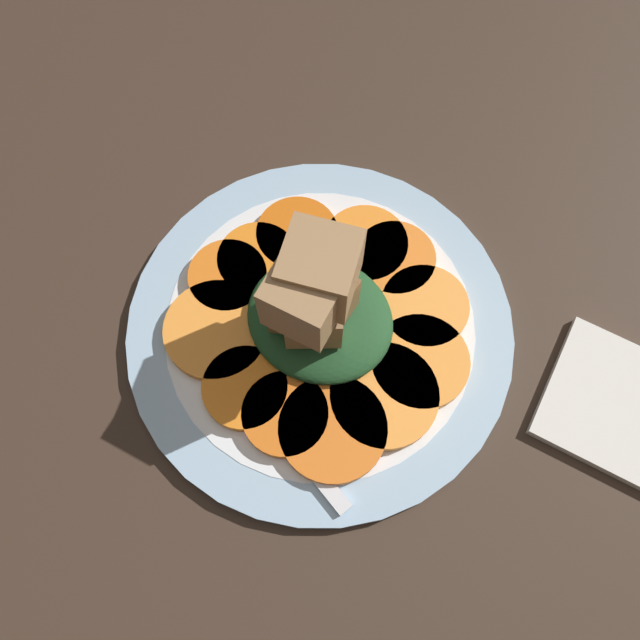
{
  "coord_description": "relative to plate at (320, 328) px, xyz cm",
  "views": [
    {
      "loc": [
        8.04,
        -14.93,
        46.98
      ],
      "look_at": [
        0.0,
        0.0,
        4.1
      ],
      "focal_mm": 35.0,
      "sensor_mm": 36.0,
      "label": 1
    }
  ],
  "objects": [
    {
      "name": "carrot_slice_8",
      "position": [
        1.11,
        -7.29,
        1.03
      ],
      "size": [
        6.16,
        6.16,
        0.9
      ],
      "primitive_type": "cylinder",
      "color": "orange",
      "rests_on": "plate"
    },
    {
      "name": "carrot_slice_1",
      "position": [
        2.6,
        7.47,
        1.03
      ],
      "size": [
        6.34,
        6.34,
        0.9
      ],
      "primitive_type": "cylinder",
      "color": "orange",
      "rests_on": "plate"
    },
    {
      "name": "carrot_slice_3",
      "position": [
        -5.16,
        5.77,
        1.03
      ],
      "size": [
        6.48,
        6.48,
        0.9
      ],
      "primitive_type": "cylinder",
      "color": "#D35E11",
      "rests_on": "plate"
    },
    {
      "name": "carrot_slice_0",
      "position": [
        6.35,
        4.89,
        1.03
      ],
      "size": [
        6.68,
        6.68,
        0.9
      ],
      "primitive_type": "cylinder",
      "color": "#F99438",
      "rests_on": "plate"
    },
    {
      "name": "center_pile",
      "position": [
        -0.19,
        -0.44,
        4.95
      ],
      "size": [
        10.98,
        9.88,
        11.69
      ],
      "color": "#1E4723",
      "rests_on": "plate"
    },
    {
      "name": "fork",
      "position": [
        -0.43,
        -7.6,
        0.78
      ],
      "size": [
        16.6,
        8.12,
        0.4
      ],
      "rotation": [
        0.0,
        0.0,
        -0.39
      ],
      "color": "silver",
      "rests_on": "plate"
    },
    {
      "name": "carrot_slice_7",
      "position": [
        -2.35,
        -6.99,
        1.03
      ],
      "size": [
        6.18,
        6.18,
        0.9
      ],
      "primitive_type": "cylinder",
      "color": "orange",
      "rests_on": "plate"
    },
    {
      "name": "carrot_slice_5",
      "position": [
        -8.07,
        -0.43,
        1.03
      ],
      "size": [
        6.08,
        6.08,
        0.9
      ],
      "primitive_type": "cylinder",
      "color": "orange",
      "rests_on": "plate"
    },
    {
      "name": "carrot_slice_10",
      "position": [
        6.69,
        -2.75,
        1.03
      ],
      "size": [
        7.83,
        7.83,
        0.9
      ],
      "primitive_type": "cylinder",
      "color": "orange",
      "rests_on": "plate"
    },
    {
      "name": "carrot_slice_4",
      "position": [
        -6.77,
        2.34,
        1.03
      ],
      "size": [
        6.28,
        6.28,
        0.9
      ],
      "primitive_type": "cylinder",
      "color": "orange",
      "rests_on": "plate"
    },
    {
      "name": "carrot_slice_9",
      "position": [
        4.57,
        -6.62,
        1.03
      ],
      "size": [
        7.68,
        7.68,
        0.9
      ],
      "primitive_type": "cylinder",
      "color": "orange",
      "rests_on": "plate"
    },
    {
      "name": "carrot_slice_11",
      "position": [
        7.89,
        0.75,
        1.03
      ],
      "size": [
        7.22,
        7.22,
        0.9
      ],
      "primitive_type": "cylinder",
      "color": "orange",
      "rests_on": "plate"
    },
    {
      "name": "table_slab",
      "position": [
        0.0,
        0.0,
        -1.52
      ],
      "size": [
        120.0,
        120.0,
        2.0
      ],
      "primitive_type": "cube",
      "color": "#38281E",
      "rests_on": "ground"
    },
    {
      "name": "plate",
      "position": [
        0.0,
        0.0,
        0.0
      ],
      "size": [
        29.3,
        29.3,
        1.05
      ],
      "color": "#99B7D1",
      "rests_on": "table_slab"
    },
    {
      "name": "carrot_slice_2",
      "position": [
        -0.31,
        7.52,
        1.03
      ],
      "size": [
        6.69,
        6.69,
        0.9
      ],
      "primitive_type": "cylinder",
      "color": "orange",
      "rests_on": "plate"
    },
    {
      "name": "carrot_slice_6",
      "position": [
        -6.52,
        -4.17,
        1.03
      ],
      "size": [
        7.87,
        7.87,
        0.9
      ],
      "primitive_type": "cylinder",
      "color": "orange",
      "rests_on": "plate"
    }
  ]
}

